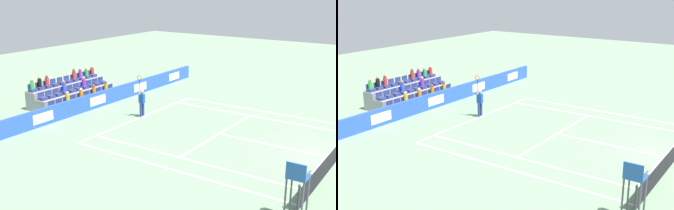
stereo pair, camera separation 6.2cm
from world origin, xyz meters
TOP-DOWN VIEW (x-y plane):
  - line_baseline at (0.00, -11.89)m, footprint 10.97×0.10m
  - line_service at (0.00, -6.40)m, footprint 8.23×0.10m
  - line_centre_service at (0.00, -3.20)m, footprint 0.10×6.40m
  - line_singles_sideline_left at (4.12, -5.95)m, footprint 0.10×11.89m
  - line_singles_sideline_right at (-4.12, -5.95)m, footprint 0.10×11.89m
  - line_doubles_sideline_left at (5.49, -5.95)m, footprint 0.10×11.89m
  - line_doubles_sideline_right at (-5.49, -5.95)m, footprint 0.10×11.89m
  - line_centre_mark at (0.00, -11.79)m, footprint 0.10×0.20m
  - sponsor_barrier at (-0.00, -15.66)m, footprint 23.18×0.22m
  - tennis_player at (-0.07, -11.89)m, footprint 0.53×0.36m
  - umpire_chair at (6.76, 0.14)m, footprint 0.70×0.70m
  - stadium_stand at (-0.00, -17.98)m, footprint 6.20×2.85m
  - loose_tennis_ball at (-2.63, -3.98)m, footprint 0.07×0.07m

SIDE VIEW (x-z plane):
  - line_baseline at x=0.00m, z-range 0.00..0.01m
  - line_service at x=0.00m, z-range 0.00..0.01m
  - line_centre_service at x=0.00m, z-range 0.00..0.01m
  - line_singles_sideline_left at x=4.12m, z-range 0.00..0.01m
  - line_singles_sideline_right at x=-4.12m, z-range 0.00..0.01m
  - line_doubles_sideline_left at x=5.49m, z-range 0.00..0.01m
  - line_doubles_sideline_right at x=-5.49m, z-range 0.00..0.01m
  - line_centre_mark at x=0.00m, z-range 0.00..0.01m
  - loose_tennis_ball at x=-2.63m, z-range 0.00..0.07m
  - sponsor_barrier at x=0.00m, z-range 0.00..1.05m
  - stadium_stand at x=0.00m, z-range -0.53..1.66m
  - tennis_player at x=-0.07m, z-range -0.43..2.42m
  - umpire_chair at x=6.76m, z-range 0.35..2.69m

